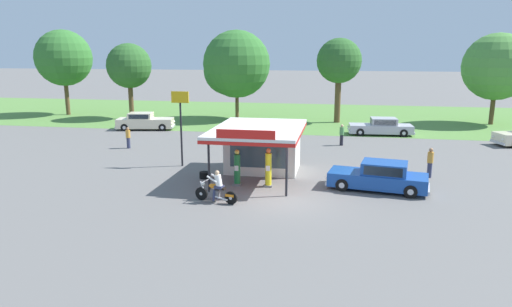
{
  "coord_description": "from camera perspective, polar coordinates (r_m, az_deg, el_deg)",
  "views": [
    {
      "loc": [
        2.5,
        -21.33,
        7.12
      ],
      "look_at": [
        -2.11,
        3.86,
        1.4
      ],
      "focal_mm": 32.39,
      "sensor_mm": 36.0,
      "label": 1
    }
  ],
  "objects": [
    {
      "name": "parked_car_second_row_spare",
      "position": [
        41.35,
        15.19,
        3.16
      ],
      "size": [
        5.61,
        2.26,
        1.47
      ],
      "color": "#B7B7BC",
      "rests_on": "ground"
    },
    {
      "name": "roadside_pole_sign",
      "position": [
        28.94,
        -9.29,
        4.66
      ],
      "size": [
        1.1,
        0.12,
        4.69
      ],
      "color": "black",
      "rests_on": "ground"
    },
    {
      "name": "parked_car_back_row_far_right",
      "position": [
        43.83,
        -13.6,
        3.83
      ],
      "size": [
        5.47,
        2.84,
        1.55
      ],
      "color": "beige",
      "rests_on": "ground"
    },
    {
      "name": "tree_oak_far_right",
      "position": [
        47.24,
        10.14,
        11.08
      ],
      "size": [
        4.43,
        4.43,
        8.36
      ],
      "color": "brown",
      "rests_on": "ground"
    },
    {
      "name": "service_station_kiosk",
      "position": [
        27.38,
        0.75,
        1.19
      ],
      "size": [
        4.89,
        7.18,
        3.36
      ],
      "color": "silver",
      "rests_on": "ground"
    },
    {
      "name": "tree_oak_right",
      "position": [
        51.04,
        -15.51,
        10.24
      ],
      "size": [
        4.83,
        4.92,
        7.89
      ],
      "color": "brown",
      "rests_on": "ground"
    },
    {
      "name": "spare_tire_stack",
      "position": [
        26.51,
        -6.35,
        -2.67
      ],
      "size": [
        0.6,
        0.6,
        0.36
      ],
      "color": "black",
      "rests_on": "ground"
    },
    {
      "name": "featured_classic_sedan",
      "position": [
        24.87,
        14.95,
        -2.83
      ],
      "size": [
        5.38,
        2.68,
        1.52
      ],
      "color": "#19479E",
      "rests_on": "ground"
    },
    {
      "name": "bystander_strolling_foreground",
      "position": [
        28.11,
        20.7,
        -0.98
      ],
      "size": [
        0.34,
        0.34,
        1.74
      ],
      "color": "#2D3351",
      "rests_on": "ground"
    },
    {
      "name": "gas_pump_offside",
      "position": [
        24.54,
        1.54,
        -1.94
      ],
      "size": [
        0.44,
        0.44,
        2.1
      ],
      "color": "slate",
      "rests_on": "ground"
    },
    {
      "name": "ground_plane",
      "position": [
        22.63,
        3.51,
        -5.78
      ],
      "size": [
        300.0,
        300.0,
        0.0
      ],
      "primitive_type": "plane",
      "color": "slate"
    },
    {
      "name": "parked_car_back_row_far_left",
      "position": [
        38.14,
        -0.94,
        2.83
      ],
      "size": [
        5.09,
        2.35,
        1.46
      ],
      "color": "gold",
      "rests_on": "ground"
    },
    {
      "name": "grass_verge_strip",
      "position": [
        51.88,
        7.54,
        4.6
      ],
      "size": [
        120.0,
        24.0,
        0.01
      ],
      "primitive_type": "cube",
      "color": "#56843D",
      "rests_on": "ground"
    },
    {
      "name": "motorcycle_with_rider",
      "position": [
        22.19,
        -4.89,
        -4.4
      ],
      "size": [
        2.22,
        0.84,
        1.58
      ],
      "color": "black",
      "rests_on": "ground"
    },
    {
      "name": "tree_oak_left",
      "position": [
        56.4,
        -22.67,
        10.82
      ],
      "size": [
        6.16,
        6.16,
        9.41
      ],
      "color": "brown",
      "rests_on": "ground"
    },
    {
      "name": "gas_pump_nearside",
      "position": [
        24.87,
        -2.34,
        -1.91
      ],
      "size": [
        0.44,
        0.44,
        1.96
      ],
      "color": "slate",
      "rests_on": "ground"
    },
    {
      "name": "bystander_chatting_near_pumps",
      "position": [
        35.59,
        -15.51,
        1.95
      ],
      "size": [
        0.34,
        0.34,
        1.58
      ],
      "color": "#2D3351",
      "rests_on": "ground"
    },
    {
      "name": "tree_oak_distant_spare",
      "position": [
        50.8,
        27.61,
        9.47
      ],
      "size": [
        6.43,
        6.43,
        8.82
      ],
      "color": "brown",
      "rests_on": "ground"
    },
    {
      "name": "tree_oak_far_left",
      "position": [
        48.6,
        -2.7,
        10.75
      ],
      "size": [
        6.94,
        6.94,
        9.23
      ],
      "color": "brown",
      "rests_on": "ground"
    },
    {
      "name": "bystander_leaning_by_kiosk",
      "position": [
        35.92,
        10.54,
        2.34
      ],
      "size": [
        0.34,
        0.34,
        1.63
      ],
      "color": "black",
      "rests_on": "ground"
    }
  ]
}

